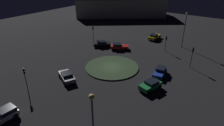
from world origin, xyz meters
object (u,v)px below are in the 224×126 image
traffic_light_north (166,41)px  streetlamp_southeast (93,116)px  car_grey (67,76)px  car_white (1,116)px  car_green (151,85)px  traffic_light_northwest (93,31)px  car_blue (160,72)px  traffic_light_northeast (192,53)px  store_building (120,6)px  traffic_light_southwest (25,75)px  car_red (119,46)px  streetlamp_north (185,24)px  car_black (102,43)px  car_yellow (154,36)px

traffic_light_north → streetlamp_southeast: streetlamp_southeast is taller
car_grey → car_white: (0.96, -11.96, 0.04)m
car_green → traffic_light_northwest: traffic_light_northwest is taller
car_blue → traffic_light_northeast: traffic_light_northeast is taller
store_building → car_green: bearing=90.7°
car_green → traffic_light_southwest: bearing=-37.8°
car_blue → traffic_light_north: bearing=-170.7°
car_red → traffic_light_northwest: size_ratio=1.01×
traffic_light_southwest → streetlamp_north: streetlamp_north is taller
car_grey → traffic_light_northeast: size_ratio=1.11×
car_black → traffic_light_northwest: traffic_light_northwest is taller
car_black → traffic_light_southwest: (2.71, -22.51, 2.12)m
car_blue → car_grey: size_ratio=0.90×
traffic_light_southwest → car_white: bearing=-126.3°
car_black → traffic_light_northwest: bearing=126.9°
car_white → traffic_light_southwest: (-3.56, 6.00, 2.10)m
traffic_light_north → store_building: 41.03m
car_blue → traffic_light_north: 12.27m
car_red → car_grey: 17.46m
car_grey → traffic_light_southwest: 6.84m
traffic_light_north → traffic_light_southwest: bearing=-1.3°
car_white → streetlamp_southeast: streetlamp_southeast is taller
car_grey → traffic_light_northeast: traffic_light_northeast is taller
car_black → car_green: 21.34m
car_green → traffic_light_southwest: (-15.79, -11.88, 2.10)m
car_black → streetlamp_southeast: streetlamp_southeast is taller
car_black → traffic_light_northeast: (21.47, 1.16, 2.21)m
car_red → traffic_light_northeast: bearing=-33.4°
car_grey → store_building: size_ratio=0.13×
car_white → store_building: 66.02m
car_blue → traffic_light_southwest: size_ratio=1.03×
car_black → car_yellow: size_ratio=1.00×
traffic_light_northwest → car_yellow: bearing=81.2°
streetlamp_north → car_white: bearing=-104.3°
car_blue → car_green: bearing=-1.8°
store_building → car_red: bearing=85.2°
car_black → streetlamp_north: (16.51, 11.52, 4.97)m
streetlamp_north → car_black: bearing=-145.1°
car_black → car_red: bearing=-29.9°
car_white → car_black: bearing=-165.8°
car_red → car_black: bearing=156.5°
traffic_light_southwest → streetlamp_north: size_ratio=0.48×
car_green → car_red: bearing=-114.5°
car_yellow → traffic_light_north: size_ratio=1.19×
car_blue → car_grey: (-12.57, -11.23, 0.04)m
car_red → streetlamp_north: bearing=7.5°
streetlamp_north → store_building: (-33.04, 21.85, -1.88)m
car_red → car_black: car_red is taller
car_grey → car_yellow: car_yellow is taller
car_green → traffic_light_north: bearing=-150.5°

